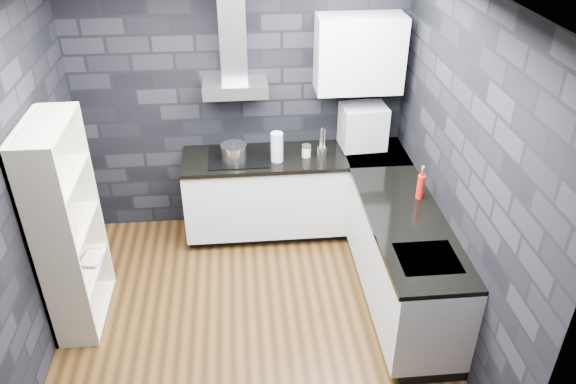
{
  "coord_description": "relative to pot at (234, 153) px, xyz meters",
  "views": [
    {
      "loc": [
        -0.02,
        -3.54,
        3.46
      ],
      "look_at": [
        0.35,
        0.45,
        1.0
      ],
      "focal_mm": 35.0,
      "sensor_mm": 36.0,
      "label": 1
    }
  ],
  "objects": [
    {
      "name": "counter_corner_top",
      "position": [
        1.4,
        0.06,
        -0.1
      ],
      "size": [
        0.62,
        0.62,
        0.04
      ],
      "primitive_type": "cube",
      "color": "black",
      "rests_on": "counter_right_cab"
    },
    {
      "name": "wall_front",
      "position": [
        0.1,
        -2.87,
        0.37
      ],
      "size": [
        3.2,
        0.05,
        2.7
      ],
      "primitive_type": "cube",
      "color": "black",
      "rests_on": "ground"
    },
    {
      "name": "upper_cabinet",
      "position": [
        1.2,
        0.18,
        0.87
      ],
      "size": [
        0.8,
        0.35,
        0.7
      ],
      "primitive_type": "cube",
      "color": "silver",
      "rests_on": "wall_back"
    },
    {
      "name": "counter_right_top",
      "position": [
        1.39,
        -1.14,
        -0.1
      ],
      "size": [
        0.62,
        1.8,
        0.04
      ],
      "primitive_type": "cube",
      "color": "black",
      "rests_on": "counter_right_cab"
    },
    {
      "name": "sink_rim",
      "position": [
        1.4,
        -1.64,
        -0.09
      ],
      "size": [
        0.44,
        0.4,
        0.01
      ],
      "primitive_type": "cube",
      "color": "#B4B4B9",
      "rests_on": "counter_right_top"
    },
    {
      "name": "counter_right_cab",
      "position": [
        1.4,
        -1.14,
        -0.5
      ],
      "size": [
        0.6,
        1.8,
        0.76
      ],
      "primitive_type": "cube",
      "color": "silver",
      "rests_on": "ground"
    },
    {
      "name": "red_bottle",
      "position": [
        1.57,
        -0.83,
        0.03
      ],
      "size": [
        0.08,
        0.08,
        0.22
      ],
      "primitive_type": "cylinder",
      "rotation": [
        0.0,
        0.0,
        0.29
      ],
      "color": "#B31810",
      "rests_on": "counter_right_top"
    },
    {
      "name": "wall_back",
      "position": [
        0.1,
        0.38,
        0.37
      ],
      "size": [
        3.2,
        0.05,
        2.7
      ],
      "primitive_type": "cube",
      "color": "black",
      "rests_on": "ground"
    },
    {
      "name": "appliance_garage",
      "position": [
        1.28,
        0.17,
        0.14
      ],
      "size": [
        0.45,
        0.36,
        0.43
      ],
      "primitive_type": "cube",
      "rotation": [
        0.0,
        0.0,
        0.07
      ],
      "color": "#A6A9AD",
      "rests_on": "counter_back_top"
    },
    {
      "name": "fruit_bowl",
      "position": [
        -1.32,
        -1.12,
        -0.04
      ],
      "size": [
        0.28,
        0.28,
        0.06
      ],
      "primitive_type": "imported",
      "rotation": [
        0.0,
        0.0,
        -0.31
      ],
      "color": "white",
      "rests_on": "bookshelf"
    },
    {
      "name": "counter_back_top",
      "position": [
        0.6,
        0.05,
        -0.1
      ],
      "size": [
        2.2,
        0.62,
        0.04
      ],
      "primitive_type": "cube",
      "color": "black",
      "rests_on": "counter_back_cab"
    },
    {
      "name": "counter_back_cab",
      "position": [
        0.6,
        0.06,
        -0.5
      ],
      "size": [
        2.2,
        0.6,
        0.76
      ],
      "primitive_type": "cube",
      "color": "silver",
      "rests_on": "ground"
    },
    {
      "name": "utensil_crock",
      "position": [
        0.84,
        -0.04,
        -0.02
      ],
      "size": [
        0.1,
        0.1,
        0.12
      ],
      "primitive_type": "cylinder",
      "rotation": [
        0.0,
        0.0,
        0.1
      ],
      "color": "silver",
      "rests_on": "counter_back_top"
    },
    {
      "name": "toekick_back",
      "position": [
        0.6,
        0.1,
        -0.93
      ],
      "size": [
        2.18,
        0.5,
        0.1
      ],
      "primitive_type": "cube",
      "color": "black",
      "rests_on": "ground"
    },
    {
      "name": "bookshelf",
      "position": [
        -1.32,
        -1.01,
        -0.08
      ],
      "size": [
        0.34,
        0.8,
        1.8
      ],
      "primitive_type": "cube",
      "rotation": [
        0.0,
        0.0,
        0.0
      ],
      "color": "beige",
      "rests_on": "ground"
    },
    {
      "name": "hood_chimney",
      "position": [
        0.05,
        0.26,
        1.09
      ],
      "size": [
        0.24,
        0.2,
        0.9
      ],
      "primitive_type": "cube",
      "color": "#B4B4B9",
      "rests_on": "hood_body"
    },
    {
      "name": "hood_body",
      "position": [
        0.05,
        0.19,
        0.58
      ],
      "size": [
        0.6,
        0.34,
        0.12
      ],
      "primitive_type": "cube",
      "color": "#B4B4B9",
      "rests_on": "wall_back"
    },
    {
      "name": "toekick_right",
      "position": [
        1.44,
        -1.14,
        -0.93
      ],
      "size": [
        0.5,
        1.78,
        0.1
      ],
      "primitive_type": "cube",
      "color": "black",
      "rests_on": "ground"
    },
    {
      "name": "book_red",
      "position": [
        -1.33,
        -0.83,
        -0.41
      ],
      "size": [
        0.15,
        0.05,
        0.2
      ],
      "primitive_type": "imported",
      "rotation": [
        0.0,
        0.0,
        -0.21
      ],
      "color": "maroon",
      "rests_on": "bookshelf"
    },
    {
      "name": "book_second",
      "position": [
        -1.31,
        -0.87,
        -0.39
      ],
      "size": [
        0.16,
        0.04,
        0.22
      ],
      "primitive_type": "imported",
      "rotation": [
        0.0,
        0.0,
        -0.16
      ],
      "color": "#B2B2B2",
      "rests_on": "bookshelf"
    },
    {
      "name": "wall_right",
      "position": [
        1.72,
        -1.24,
        0.37
      ],
      "size": [
        0.05,
        3.2,
        2.7
      ],
      "primitive_type": "cube",
      "color": "black",
      "rests_on": "ground"
    },
    {
      "name": "wall_left",
      "position": [
        -1.53,
        -1.24,
        0.37
      ],
      "size": [
        0.05,
        3.2,
        2.7
      ],
      "primitive_type": "cube",
      "color": "black",
      "rests_on": "ground"
    },
    {
      "name": "storage_jar",
      "position": [
        0.7,
        0.02,
        -0.03
      ],
      "size": [
        0.09,
        0.09,
        0.1
      ],
      "primitive_type": "cylinder",
      "rotation": [
        0.0,
        0.0,
        0.0
      ],
      "color": "beige",
      "rests_on": "counter_back_top"
    },
    {
      "name": "cooktop",
      "position": [
        0.05,
        0.06,
        -0.08
      ],
      "size": [
        0.58,
        0.5,
        0.01
      ],
      "primitive_type": "cube",
      "color": "black",
      "rests_on": "counter_back_top"
    },
    {
      "name": "pot",
      "position": [
        0.0,
        0.0,
        0.0
      ],
      "size": [
        0.29,
        0.29,
        0.14
      ],
      "primitive_type": "cylinder",
      "rotation": [
        0.0,
        0.0,
        -0.29
      ],
      "color": "silver",
      "rests_on": "cooktop"
    },
    {
      "name": "glass_vase",
      "position": [
        0.41,
        -0.04,
        0.06
      ],
      "size": [
        0.12,
        0.12,
        0.29
      ],
      "primitive_type": "cylinder",
      "rotation": [
        0.0,
        0.0,
        -0.05
      ],
      "color": "silver",
      "rests_on": "counter_back_top"
    },
    {
      "name": "ground",
      "position": [
        0.1,
        -1.24,
        -0.98
      ],
      "size": [
        3.2,
        3.2,
        0.0
      ],
      "primitive_type": "plane",
      "color": "#492E14"
    }
  ]
}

